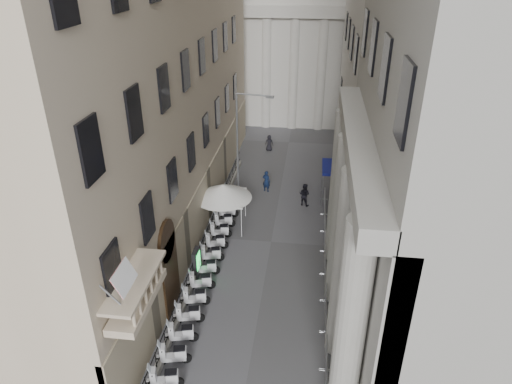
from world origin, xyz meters
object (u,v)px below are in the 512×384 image
pedestrian_b (304,194)px  street_lamp (242,139)px  info_kiosk (196,263)px  pedestrian_a (266,181)px  security_tent (224,192)px

pedestrian_b → street_lamp: bearing=24.2°
info_kiosk → pedestrian_a: bearing=77.8°
info_kiosk → street_lamp: bearing=84.5°
street_lamp → pedestrian_b: street_lamp is taller
street_lamp → info_kiosk: size_ratio=4.55×
street_lamp → pedestrian_b: bearing=8.9°
street_lamp → pedestrian_b: size_ratio=4.81×
street_lamp → pedestrian_a: bearing=57.8°
street_lamp → pedestrian_b: (4.96, -0.05, -4.42)m
security_tent → pedestrian_b: security_tent is taller
pedestrian_a → street_lamp: bearing=68.2°
pedestrian_a → pedestrian_b: 3.80m
info_kiosk → pedestrian_a: size_ratio=1.05×
pedestrian_a → pedestrian_b: pedestrian_a is taller
security_tent → info_kiosk: security_tent is taller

